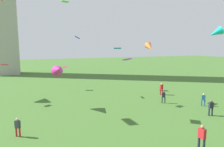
% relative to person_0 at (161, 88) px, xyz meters
% --- Properties ---
extents(person_0, '(0.55, 0.34, 1.78)m').
position_rel_person_0_xyz_m(person_0, '(0.00, 0.00, 0.00)').
color(person_0, red).
rests_on(person_0, ground_plane).
extents(person_1, '(0.46, 0.45, 1.56)m').
position_rel_person_0_xyz_m(person_1, '(1.11, -6.63, -0.13)').
color(person_1, '#235693').
rests_on(person_1, ground_plane).
extents(person_2, '(0.51, 0.33, 1.67)m').
position_rel_person_0_xyz_m(person_2, '(-0.94, -9.38, -0.06)').
color(person_2, '#1E2333').
rests_on(person_2, ground_plane).
extents(person_3, '(0.46, 0.44, 1.56)m').
position_rel_person_0_xyz_m(person_3, '(-19.20, -6.67, -0.12)').
color(person_3, red).
rests_on(person_3, ground_plane).
extents(person_4, '(0.31, 0.57, 1.83)m').
position_rel_person_0_xyz_m(person_4, '(-7.45, -14.04, 0.03)').
color(person_4, '#1E2333').
rests_on(person_4, ground_plane).
extents(person_5, '(0.47, 0.44, 1.59)m').
position_rel_person_0_xyz_m(person_5, '(-2.53, -3.72, -0.11)').
color(person_5, '#2D3338').
rests_on(person_5, ground_plane).
extents(kite_flying_0, '(1.36, 2.11, 1.68)m').
position_rel_person_0_xyz_m(kite_flying_0, '(-15.08, -0.66, 3.51)').
color(kite_flying_0, '#C02687').
extents(kite_flying_1, '(1.27, 1.26, 0.28)m').
position_rel_person_0_xyz_m(kite_flying_1, '(-9.28, -6.39, 4.92)').
color(kite_flying_1, '#9A0ADE').
extents(kite_flying_2, '(1.06, 0.84, 0.09)m').
position_rel_person_0_xyz_m(kite_flying_2, '(-13.51, 2.26, 11.72)').
color(kite_flying_2, '#43EE18').
extents(kite_flying_5, '(0.95, 1.23, 0.44)m').
position_rel_person_0_xyz_m(kite_flying_5, '(-11.39, 4.98, 7.47)').
color(kite_flying_5, '#1524C0').
extents(kite_flying_6, '(1.00, 0.86, 0.22)m').
position_rel_person_0_xyz_m(kite_flying_6, '(-20.85, 4.05, 3.94)').
color(kite_flying_6, red).
extents(kite_flying_7, '(1.16, 1.66, 1.36)m').
position_rel_person_0_xyz_m(kite_flying_7, '(-3.91, -2.34, 6.09)').
color(kite_flying_7, orange).
extents(kite_flying_8, '(1.03, 0.89, 0.39)m').
position_rel_person_0_xyz_m(kite_flying_8, '(-12.60, 9.51, 2.79)').
color(kite_flying_8, '#BE1264').
extents(kite_flying_9, '(2.15, 1.76, 1.66)m').
position_rel_person_0_xyz_m(kite_flying_9, '(3.95, -5.37, 7.90)').
color(kite_flying_9, '#16B6B5').
extents(kite_flying_10, '(1.49, 1.36, 0.23)m').
position_rel_person_0_xyz_m(kite_flying_10, '(-4.35, 6.27, 5.90)').
color(kite_flying_10, '#0B7FDF').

